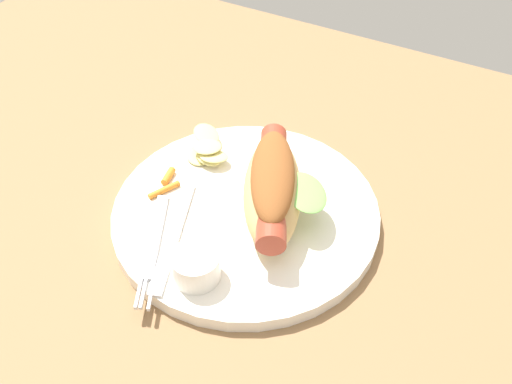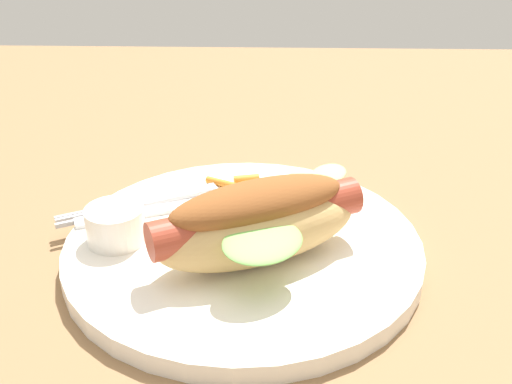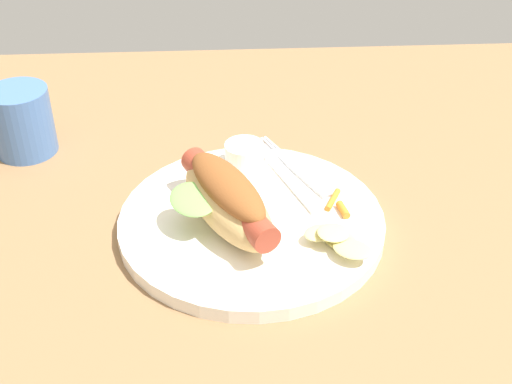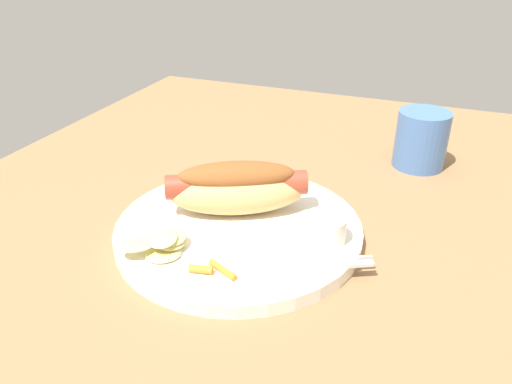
{
  "view_description": "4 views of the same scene",
  "coord_description": "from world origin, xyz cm",
  "px_view_note": "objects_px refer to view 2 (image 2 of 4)",
  "views": [
    {
      "loc": [
        23.34,
        -34.58,
        45.36
      ],
      "look_at": [
        3.28,
        2.2,
        4.51
      ],
      "focal_mm": 40.15,
      "sensor_mm": 36.0,
      "label": 1
    },
    {
      "loc": [
        44.61,
        4.39,
        28.95
      ],
      "look_at": [
        2.9,
        3.18,
        6.43
      ],
      "focal_mm": 44.41,
      "sensor_mm": 36.0,
      "label": 2
    },
    {
      "loc": [
        4.9,
        61.74,
        47.03
      ],
      "look_at": [
        1.67,
        3.77,
        5.97
      ],
      "focal_mm": 49.3,
      "sensor_mm": 36.0,
      "label": 3
    },
    {
      "loc": [
        -42.91,
        -17.63,
        32.15
      ],
      "look_at": [
        3.73,
        0.63,
        5.21
      ],
      "focal_mm": 35.05,
      "sensor_mm": 36.0,
      "label": 4
    }
  ],
  "objects_px": {
    "hot_dog": "(258,221)",
    "sauce_ramekin": "(115,225)",
    "knife": "(163,209)",
    "chips_pile": "(306,183)",
    "carrot_garnish": "(236,181)",
    "fork": "(143,203)",
    "plate": "(243,249)"
  },
  "relations": [
    {
      "from": "fork",
      "to": "carrot_garnish",
      "type": "distance_m",
      "value": 0.09
    },
    {
      "from": "fork",
      "to": "sauce_ramekin",
      "type": "bearing_deg",
      "value": 53.21
    },
    {
      "from": "sauce_ramekin",
      "to": "knife",
      "type": "distance_m",
      "value": 0.06
    },
    {
      "from": "hot_dog",
      "to": "chips_pile",
      "type": "bearing_deg",
      "value": -137.24
    },
    {
      "from": "knife",
      "to": "chips_pile",
      "type": "distance_m",
      "value": 0.13
    },
    {
      "from": "plate",
      "to": "fork",
      "type": "distance_m",
      "value": 0.11
    },
    {
      "from": "plate",
      "to": "fork",
      "type": "xyz_separation_m",
      "value": [
        -0.05,
        -0.09,
        0.01
      ]
    },
    {
      "from": "carrot_garnish",
      "to": "knife",
      "type": "bearing_deg",
      "value": -50.17
    },
    {
      "from": "sauce_ramekin",
      "to": "carrot_garnish",
      "type": "height_order",
      "value": "sauce_ramekin"
    },
    {
      "from": "plate",
      "to": "carrot_garnish",
      "type": "distance_m",
      "value": 0.1
    },
    {
      "from": "hot_dog",
      "to": "fork",
      "type": "height_order",
      "value": "hot_dog"
    },
    {
      "from": "hot_dog",
      "to": "sauce_ramekin",
      "type": "distance_m",
      "value": 0.12
    },
    {
      "from": "knife",
      "to": "fork",
      "type": "bearing_deg",
      "value": -48.81
    },
    {
      "from": "plate",
      "to": "sauce_ramekin",
      "type": "xyz_separation_m",
      "value": [
        0.0,
        -0.1,
        0.02
      ]
    },
    {
      "from": "sauce_ramekin",
      "to": "fork",
      "type": "relative_size",
      "value": 0.35
    },
    {
      "from": "chips_pile",
      "to": "sauce_ramekin",
      "type": "bearing_deg",
      "value": -61.04
    },
    {
      "from": "fork",
      "to": "knife",
      "type": "relative_size",
      "value": 0.9
    },
    {
      "from": "hot_dog",
      "to": "sauce_ramekin",
      "type": "relative_size",
      "value": 3.68
    },
    {
      "from": "hot_dog",
      "to": "knife",
      "type": "xyz_separation_m",
      "value": [
        -0.07,
        -0.08,
        -0.03
      ]
    },
    {
      "from": "plate",
      "to": "knife",
      "type": "bearing_deg",
      "value": -122.04
    },
    {
      "from": "knife",
      "to": "chips_pile",
      "type": "bearing_deg",
      "value": 175.9
    },
    {
      "from": "knife",
      "to": "carrot_garnish",
      "type": "xyz_separation_m",
      "value": [
        -0.05,
        0.06,
        0.0
      ]
    },
    {
      "from": "sauce_ramekin",
      "to": "fork",
      "type": "distance_m",
      "value": 0.06
    },
    {
      "from": "sauce_ramekin",
      "to": "carrot_garnish",
      "type": "distance_m",
      "value": 0.13
    },
    {
      "from": "plate",
      "to": "fork",
      "type": "bearing_deg",
      "value": -121.18
    },
    {
      "from": "hot_dog",
      "to": "chips_pile",
      "type": "relative_size",
      "value": 2.28
    },
    {
      "from": "hot_dog",
      "to": "carrot_garnish",
      "type": "bearing_deg",
      "value": -105.32
    },
    {
      "from": "fork",
      "to": "carrot_garnish",
      "type": "relative_size",
      "value": 2.72
    },
    {
      "from": "hot_dog",
      "to": "knife",
      "type": "bearing_deg",
      "value": -66.35
    },
    {
      "from": "carrot_garnish",
      "to": "fork",
      "type": "bearing_deg",
      "value": -63.44
    },
    {
      "from": "plate",
      "to": "carrot_garnish",
      "type": "bearing_deg",
      "value": -173.39
    },
    {
      "from": "fork",
      "to": "carrot_garnish",
      "type": "xyz_separation_m",
      "value": [
        -0.04,
        0.08,
        0.0
      ]
    }
  ]
}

